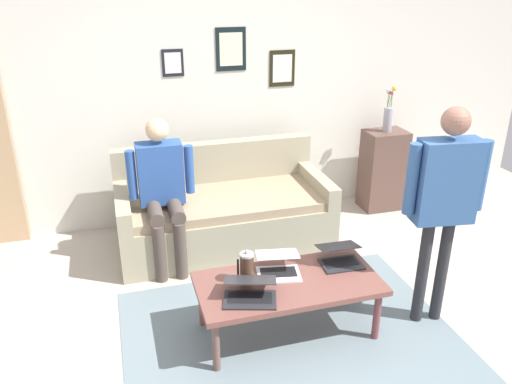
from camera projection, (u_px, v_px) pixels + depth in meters
name	position (u px, v px, depth m)	size (l,w,h in m)	color
ground_plane	(285.00, 343.00, 3.55)	(7.68, 7.68, 0.00)	#B1A89A
area_rug	(292.00, 339.00, 3.58)	(2.29, 1.79, 0.01)	slate
back_wall	(214.00, 85.00, 4.95)	(7.04, 0.11, 2.70)	silver
couch	(223.00, 212.00, 4.76)	(1.90, 0.91, 0.88)	tan
coffee_table	(288.00, 286.00, 3.52)	(1.26, 0.61, 0.42)	brown
laptop_left	(340.00, 258.00, 3.71)	(0.30, 0.29, 0.13)	#28282D
laptop_center	(278.00, 267.00, 3.59)	(0.35, 0.35, 0.14)	silver
laptop_right	(250.00, 293.00, 3.31)	(0.40, 0.36, 0.14)	#28282D
french_press	(247.00, 267.00, 3.46)	(0.12, 0.10, 0.25)	#4C3323
side_shelf	(383.00, 170.00, 5.44)	(0.42, 0.32, 0.85)	brown
flower_vase	(388.00, 116.00, 5.21)	(0.10, 0.10, 0.47)	#9D9BA5
person_standing	(445.00, 191.00, 3.40)	(0.57, 0.23, 1.59)	#292B2F
person_seated	(162.00, 186.00, 4.25)	(0.55, 0.51, 1.28)	#4E433C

